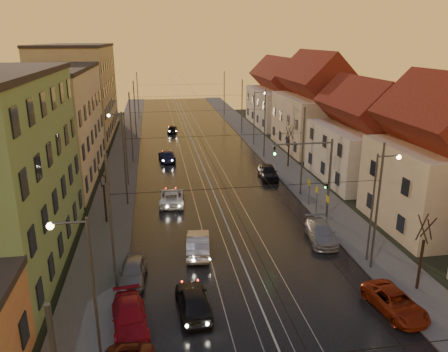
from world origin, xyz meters
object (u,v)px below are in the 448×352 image
parked_right_2 (268,172)px  street_lamp_0 (86,282)px  street_lamp_2 (123,142)px  driving_car_3 (167,156)px  parked_right_0 (395,302)px  street_lamp_1 (377,198)px  parked_left_2 (130,317)px  traffic_light_mast (319,169)px  driving_car_4 (172,129)px  street_lamp_3 (256,113)px  parked_right_1 (321,233)px  driving_car_1 (198,244)px  driving_car_2 (172,197)px  driving_car_0 (193,300)px  parked_left_3 (133,271)px

parked_right_2 → street_lamp_0: bearing=-115.6°
parked_right_2 → street_lamp_2: bearing=-176.0°
driving_car_3 → parked_right_0: size_ratio=1.06×
street_lamp_1 → parked_right_2: street_lamp_1 is taller
parked_left_2 → parked_right_0: parked_left_2 is taller
street_lamp_1 → traffic_light_mast: 8.08m
driving_car_3 → driving_car_4: (1.53, 17.57, -0.03)m
street_lamp_3 → traffic_light_mast: size_ratio=1.11×
parked_right_1 → traffic_light_mast: bearing=81.9°
street_lamp_3 → parked_right_0: (-1.50, -41.85, -4.26)m
driving_car_3 → traffic_light_mast: bearing=115.5°
driving_car_3 → parked_left_2: size_ratio=1.04×
street_lamp_0 → parked_right_0: street_lamp_0 is taller
traffic_light_mast → parked_left_2: traffic_light_mast is taller
driving_car_4 → traffic_light_mast: bearing=111.2°
street_lamp_3 → driving_car_3: street_lamp_3 is taller
driving_car_1 → driving_car_3: driving_car_1 is taller
driving_car_2 → driving_car_4: size_ratio=1.30×
driving_car_4 → driving_car_0: bearing=94.4°
driving_car_2 → driving_car_4: bearing=-88.3°
street_lamp_1 → parked_right_1: street_lamp_1 is taller
driving_car_2 → parked_right_2: size_ratio=1.08×
driving_car_4 → driving_car_1: bearing=95.5°
street_lamp_3 → parked_left_3: street_lamp_3 is taller
street_lamp_1 → driving_car_2: bearing=134.4°
driving_car_1 → parked_right_2: size_ratio=1.02×
street_lamp_3 → driving_car_2: size_ratio=1.60×
street_lamp_0 → driving_car_2: size_ratio=1.60×
driving_car_3 → street_lamp_1: bearing=110.2°
street_lamp_1 → driving_car_3: bearing=114.5°
street_lamp_1 → parked_left_3: size_ratio=1.96×
driving_car_1 → parked_right_1: driving_car_1 is taller
street_lamp_0 → street_lamp_3: bearing=67.5°
driving_car_3 → parked_left_2: driving_car_3 is taller
street_lamp_2 → parked_right_2: 16.42m
street_lamp_3 → parked_right_1: street_lamp_3 is taller
street_lamp_1 → driving_car_1: bearing=165.0°
parked_left_3 → parked_right_0: parked_left_3 is taller
parked_left_2 → parked_left_3: (0.00, 4.94, 0.03)m
parked_left_3 → parked_right_2: 24.57m
driving_car_0 → street_lamp_3: bearing=-111.7°
street_lamp_0 → parked_right_1: 20.24m
street_lamp_2 → driving_car_4: street_lamp_2 is taller
traffic_light_mast → driving_car_3: traffic_light_mast is taller
driving_car_0 → driving_car_3: bearing=-93.1°
driving_car_1 → driving_car_4: 43.75m
driving_car_2 → parked_right_0: driving_car_2 is taller
parked_left_2 → parked_right_0: (15.20, -1.01, -0.04)m
street_lamp_1 → driving_car_3: 32.58m
driving_car_1 → parked_left_2: bearing=66.3°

